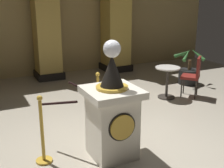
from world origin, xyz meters
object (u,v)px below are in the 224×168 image
object	(u,v)px
stanchion_near	(98,108)
pedestal_clock	(112,114)
stanchion_far	(43,139)
cafe_chair_red	(194,73)
cafe_table	(167,78)
potted_palm_right	(189,73)

from	to	relation	value
stanchion_near	pedestal_clock	bearing A→B (deg)	-102.59
stanchion_far	cafe_chair_red	world-z (taller)	stanchion_far
pedestal_clock	cafe_table	world-z (taller)	pedestal_clock
stanchion_near	stanchion_far	xyz separation A→B (m)	(-1.20, -0.78, -0.00)
stanchion_near	cafe_table	distance (m)	2.20
pedestal_clock	potted_palm_right	bearing A→B (deg)	35.05
stanchion_near	cafe_chair_red	size ratio (longest dim) A/B	1.07
cafe_table	potted_palm_right	bearing A→B (deg)	29.24
cafe_table	stanchion_near	bearing A→B (deg)	-160.40
cafe_table	cafe_chair_red	world-z (taller)	cafe_chair_red
stanchion_near	cafe_chair_red	distance (m)	2.73
pedestal_clock	potted_palm_right	xyz separation A→B (m)	(3.53, 2.48, -0.38)
pedestal_clock	stanchion_near	bearing A→B (deg)	77.41
stanchion_far	cafe_table	distance (m)	3.60
pedestal_clock	cafe_table	bearing A→B (deg)	37.86
pedestal_clock	stanchion_near	xyz separation A→B (m)	(0.24, 1.05, -0.31)
potted_palm_right	cafe_chair_red	distance (m)	1.13
pedestal_clock	cafe_chair_red	xyz separation A→B (m)	(2.90, 1.58, -0.10)
stanchion_near	cafe_chair_red	bearing A→B (deg)	11.23
stanchion_far	cafe_chair_red	distance (m)	4.09
pedestal_clock	stanchion_near	distance (m)	1.12
pedestal_clock	stanchion_far	distance (m)	1.05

